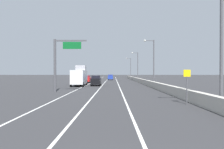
% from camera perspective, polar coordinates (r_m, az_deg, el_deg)
% --- Properties ---
extents(ground_plane, '(320.00, 320.00, 0.00)m').
position_cam_1_polar(ground_plane, '(67.96, 0.07, -1.74)').
color(ground_plane, '#2D2D30').
extents(lane_stripe_left, '(0.16, 130.00, 0.00)m').
position_cam_1_polar(lane_stripe_left, '(59.26, -5.30, -2.08)').
color(lane_stripe_left, silver).
rests_on(lane_stripe_left, ground_plane).
extents(lane_stripe_center, '(0.16, 130.00, 0.00)m').
position_cam_1_polar(lane_stripe_center, '(59.02, -1.91, -2.09)').
color(lane_stripe_center, silver).
rests_on(lane_stripe_center, ground_plane).
extents(lane_stripe_right, '(0.16, 130.00, 0.00)m').
position_cam_1_polar(lane_stripe_right, '(58.98, 1.49, -2.09)').
color(lane_stripe_right, silver).
rests_on(lane_stripe_right, ground_plane).
extents(jersey_barrier_right, '(0.60, 120.00, 1.10)m').
position_cam_1_polar(jersey_barrier_right, '(44.56, 9.74, -2.27)').
color(jersey_barrier_right, '#B2ADA3').
rests_on(jersey_barrier_right, ground_plane).
extents(overhead_sign_gantry, '(4.68, 0.36, 7.50)m').
position_cam_1_polar(overhead_sign_gantry, '(30.07, -14.31, 4.31)').
color(overhead_sign_gantry, '#47474C').
rests_on(overhead_sign_gantry, ground_plane).
extents(speed_advisory_sign, '(0.60, 0.11, 3.00)m').
position_cam_1_polar(speed_advisory_sign, '(18.77, 20.19, -2.52)').
color(speed_advisory_sign, '#4C4C51').
rests_on(speed_advisory_sign, ground_plane).
extents(lamp_post_right_near, '(2.14, 0.44, 9.35)m').
position_cam_1_polar(lamp_post_right_near, '(17.50, 27.47, 9.21)').
color(lamp_post_right_near, '#4C4C51').
rests_on(lamp_post_right_near, ground_plane).
extents(lamp_post_right_second, '(2.14, 0.44, 9.35)m').
position_cam_1_polar(lamp_post_right_second, '(41.77, 11.23, 4.21)').
color(lamp_post_right_second, '#4C4C51').
rests_on(lamp_post_right_second, ground_plane).
extents(lamp_post_right_third, '(2.14, 0.44, 9.35)m').
position_cam_1_polar(lamp_post_right_third, '(66.98, 6.97, 2.85)').
color(lamp_post_right_third, '#4C4C51').
rests_on(lamp_post_right_third, ground_plane).
extents(lamp_post_right_fourth, '(2.14, 0.44, 9.35)m').
position_cam_1_polar(lamp_post_right_fourth, '(92.37, 5.05, 2.23)').
color(lamp_post_right_fourth, '#4C4C51').
rests_on(lamp_post_right_fourth, ground_plane).
extents(car_black_0, '(1.95, 4.01, 2.14)m').
position_cam_1_polar(car_black_0, '(42.26, -4.49, -1.73)').
color(car_black_0, black).
rests_on(car_black_0, ground_plane).
extents(car_gray_1, '(1.82, 4.08, 1.87)m').
position_cam_1_polar(car_gray_1, '(82.90, -4.47, -0.68)').
color(car_gray_1, slate).
rests_on(car_gray_1, ground_plane).
extents(car_blue_2, '(1.92, 4.43, 1.98)m').
position_cam_1_polar(car_blue_2, '(75.02, -0.44, -0.77)').
color(car_blue_2, '#1E389E').
rests_on(car_blue_2, ground_plane).
extents(car_red_3, '(1.96, 4.77, 1.93)m').
position_cam_1_polar(car_red_3, '(55.35, -7.02, -1.28)').
color(car_red_3, red).
rests_on(car_red_3, ground_plane).
extents(box_truck, '(2.71, 9.00, 4.29)m').
position_cam_1_polar(box_truck, '(42.78, -9.02, -0.49)').
color(box_truck, silver).
rests_on(box_truck, ground_plane).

